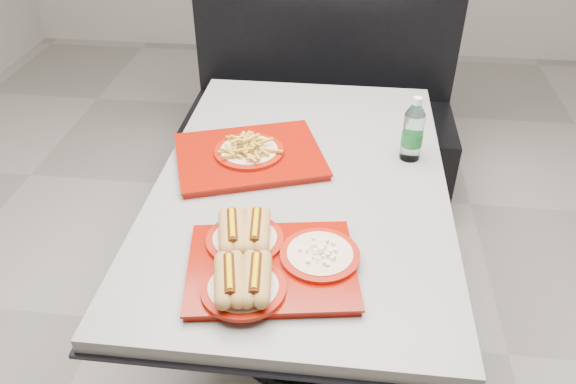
# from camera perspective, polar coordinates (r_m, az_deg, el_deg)

# --- Properties ---
(ground) EXTENTS (6.00, 6.00, 0.00)m
(ground) POSITION_cam_1_polar(r_m,az_deg,el_deg) (2.28, 1.13, -14.39)
(ground) COLOR gray
(ground) RESTS_ON ground
(diner_table) EXTENTS (0.92, 1.42, 0.75)m
(diner_table) POSITION_cam_1_polar(r_m,az_deg,el_deg) (1.87, 1.33, -2.77)
(diner_table) COLOR black
(diner_table) RESTS_ON ground
(booth_bench) EXTENTS (1.30, 0.57, 1.35)m
(booth_bench) POSITION_cam_1_polar(r_m,az_deg,el_deg) (2.89, 3.36, 7.85)
(booth_bench) COLOR black
(booth_bench) RESTS_ON ground
(tray_near) EXTENTS (0.47, 0.40, 0.09)m
(tray_near) POSITION_cam_1_polar(r_m,az_deg,el_deg) (1.42, -2.41, -6.96)
(tray_near) COLOR #7E0D03
(tray_near) RESTS_ON diner_table
(tray_far) EXTENTS (0.56, 0.50, 0.09)m
(tray_far) POSITION_cam_1_polar(r_m,az_deg,el_deg) (1.85, -3.97, 3.98)
(tray_far) COLOR #7E0D03
(tray_far) RESTS_ON diner_table
(water_bottle) EXTENTS (0.07, 0.07, 0.22)m
(water_bottle) POSITION_cam_1_polar(r_m,az_deg,el_deg) (1.86, 12.55, 5.91)
(water_bottle) COLOR silver
(water_bottle) RESTS_ON diner_table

